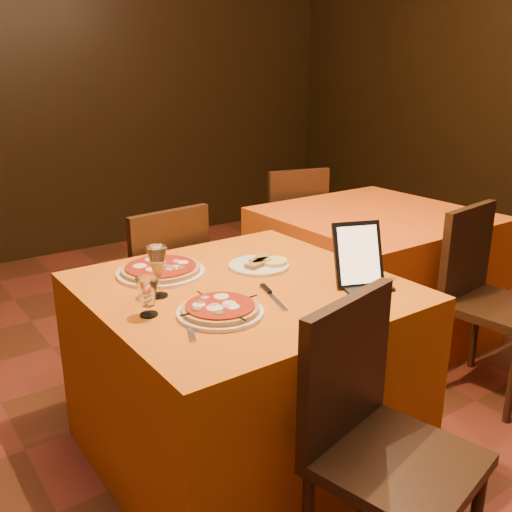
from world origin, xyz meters
TOP-DOWN VIEW (x-y plane):
  - floor at (0.00, 0.00)m, footprint 6.00×7.00m
  - wall_back at (0.00, 3.50)m, footprint 6.00×0.01m
  - main_table at (-0.01, 0.33)m, footprint 1.10×1.10m
  - side_table at (1.24, 0.83)m, footprint 1.10×1.10m
  - chair_main_near at (-0.01, -0.46)m, footprint 0.46×0.46m
  - chair_main_far at (-0.01, 1.15)m, footprint 0.47×0.47m
  - chair_side_near at (1.24, 0.02)m, footprint 0.46×0.46m
  - chair_side_far at (1.24, 1.64)m, footprint 0.52×0.52m
  - pizza_near at (-0.22, 0.15)m, footprint 0.29×0.29m
  - pizza_far at (-0.20, 0.62)m, footprint 0.35×0.35m
  - cutlet_dish at (0.16, 0.46)m, footprint 0.25×0.25m
  - wine_glass at (-0.31, 0.41)m, footprint 0.11×0.11m
  - water_glass at (-0.41, 0.28)m, footprint 0.09×0.09m
  - tablet at (0.35, 0.09)m, footprint 0.21×0.16m
  - knife at (0.00, 0.15)m, footprint 0.08×0.22m
  - fork_near at (-0.36, 0.10)m, footprint 0.09×0.17m
  - fork_far at (-0.08, 0.66)m, footprint 0.07×0.16m

SIDE VIEW (x-z plane):
  - floor at x=0.00m, z-range -0.01..0.00m
  - main_table at x=-0.01m, z-range 0.00..0.75m
  - side_table at x=1.24m, z-range 0.00..0.75m
  - chair_main_near at x=-0.01m, z-range 0.00..0.91m
  - chair_main_far at x=-0.01m, z-range 0.00..0.91m
  - chair_side_near at x=1.24m, z-range 0.00..0.91m
  - chair_side_far at x=1.24m, z-range 0.00..0.91m
  - knife at x=0.00m, z-range 0.75..0.76m
  - fork_near at x=-0.36m, z-range 0.75..0.76m
  - fork_far at x=-0.08m, z-range 0.75..0.76m
  - cutlet_dish at x=0.16m, z-range 0.75..0.78m
  - pizza_near at x=-0.22m, z-range 0.75..0.78m
  - pizza_far at x=-0.20m, z-range 0.75..0.78m
  - water_glass at x=-0.41m, z-range 0.75..0.88m
  - wine_glass at x=-0.31m, z-range 0.75..0.94m
  - tablet at x=0.35m, z-range 0.75..0.99m
  - wall_back at x=0.00m, z-range 0.00..2.80m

